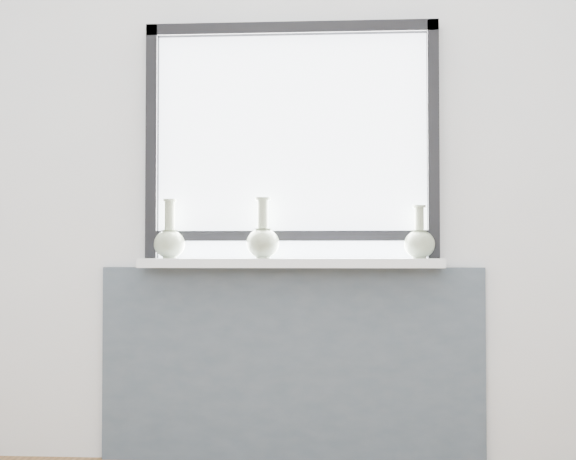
# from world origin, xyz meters

# --- Properties ---
(back_wall) EXTENTS (3.60, 0.02, 2.60)m
(back_wall) POSITION_xyz_m (0.00, 1.81, 1.30)
(back_wall) COLOR silver
(back_wall) RESTS_ON ground
(apron_panel) EXTENTS (1.70, 0.03, 0.86)m
(apron_panel) POSITION_xyz_m (0.00, 1.78, 0.43)
(apron_panel) COLOR #47515E
(apron_panel) RESTS_ON ground
(windowsill) EXTENTS (1.32, 0.18, 0.04)m
(windowsill) POSITION_xyz_m (0.00, 1.71, 0.88)
(windowsill) COLOR white
(windowsill) RESTS_ON apron_panel
(window) EXTENTS (1.30, 0.06, 1.05)m
(window) POSITION_xyz_m (0.00, 1.77, 1.44)
(window) COLOR black
(window) RESTS_ON windowsill
(vase_a) EXTENTS (0.14, 0.14, 0.26)m
(vase_a) POSITION_xyz_m (-0.54, 1.72, 0.98)
(vase_a) COLOR #929F82
(vase_a) RESTS_ON windowsill
(vase_b) EXTENTS (0.14, 0.14, 0.27)m
(vase_b) POSITION_xyz_m (-0.12, 1.70, 0.98)
(vase_b) COLOR #929F82
(vase_b) RESTS_ON windowsill
(vase_c) EXTENTS (0.13, 0.13, 0.23)m
(vase_c) POSITION_xyz_m (0.56, 1.72, 0.97)
(vase_c) COLOR #929F82
(vase_c) RESTS_ON windowsill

